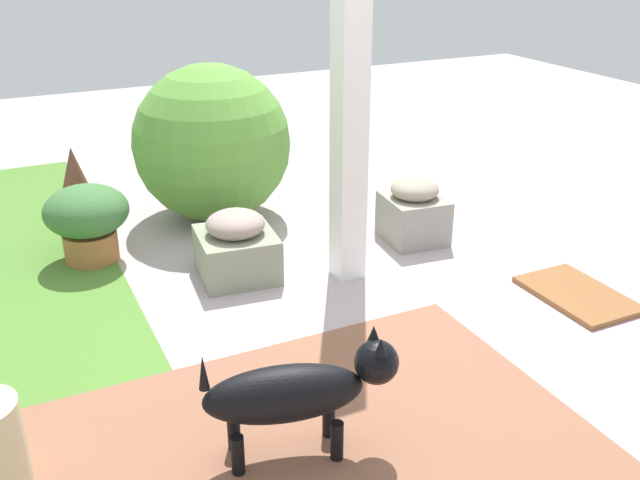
{
  "coord_description": "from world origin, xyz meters",
  "views": [
    {
      "loc": [
        -3.02,
        1.58,
        1.87
      ],
      "look_at": [
        0.13,
        0.07,
        0.32
      ],
      "focal_mm": 40.15,
      "sensor_mm": 36.0,
      "label": 1
    }
  ],
  "objects_px": {
    "terracotta_pot_tall": "(352,174)",
    "doormat": "(578,295)",
    "terracotta_pot_spiky": "(76,187)",
    "terracotta_pot_broad": "(87,218)",
    "stone_planter_mid": "(237,247)",
    "porch_pillar": "(350,76)",
    "round_shrub": "(212,143)",
    "dog": "(298,391)",
    "stone_planter_nearest": "(414,212)"
  },
  "relations": [
    {
      "from": "terracotta_pot_broad",
      "to": "terracotta_pot_spiky",
      "type": "bearing_deg",
      "value": -2.54
    },
    {
      "from": "stone_planter_nearest",
      "to": "round_shrub",
      "type": "relative_size",
      "value": 0.4
    },
    {
      "from": "dog",
      "to": "doormat",
      "type": "bearing_deg",
      "value": -75.36
    },
    {
      "from": "round_shrub",
      "to": "doormat",
      "type": "relative_size",
      "value": 1.73
    },
    {
      "from": "dog",
      "to": "doormat",
      "type": "relative_size",
      "value": 1.21
    },
    {
      "from": "porch_pillar",
      "to": "terracotta_pot_tall",
      "type": "relative_size",
      "value": 3.21
    },
    {
      "from": "porch_pillar",
      "to": "terracotta_pot_spiky",
      "type": "height_order",
      "value": "porch_pillar"
    },
    {
      "from": "stone_planter_mid",
      "to": "terracotta_pot_spiky",
      "type": "xyz_separation_m",
      "value": [
        1.24,
        0.69,
        0.07
      ]
    },
    {
      "from": "porch_pillar",
      "to": "round_shrub",
      "type": "bearing_deg",
      "value": 18.51
    },
    {
      "from": "stone_planter_mid",
      "to": "terracotta_pot_broad",
      "type": "xyz_separation_m",
      "value": [
        0.58,
        0.72,
        0.09
      ]
    },
    {
      "from": "stone_planter_nearest",
      "to": "terracotta_pot_tall",
      "type": "height_order",
      "value": "terracotta_pot_tall"
    },
    {
      "from": "dog",
      "to": "doormat",
      "type": "xyz_separation_m",
      "value": [
        0.49,
        -1.89,
        -0.28
      ]
    },
    {
      "from": "porch_pillar",
      "to": "terracotta_pot_broad",
      "type": "height_order",
      "value": "porch_pillar"
    },
    {
      "from": "stone_planter_nearest",
      "to": "dog",
      "type": "distance_m",
      "value": 2.15
    },
    {
      "from": "terracotta_pot_spiky",
      "to": "doormat",
      "type": "xyz_separation_m",
      "value": [
        -2.29,
        -2.27,
        -0.24
      ]
    },
    {
      "from": "doormat",
      "to": "terracotta_pot_broad",
      "type": "bearing_deg",
      "value": 54.57
    },
    {
      "from": "terracotta_pot_tall",
      "to": "terracotta_pot_spiky",
      "type": "bearing_deg",
      "value": 71.82
    },
    {
      "from": "terracotta_pot_tall",
      "to": "terracotta_pot_broad",
      "type": "bearing_deg",
      "value": 92.1
    },
    {
      "from": "dog",
      "to": "stone_planter_mid",
      "type": "bearing_deg",
      "value": -11.2
    },
    {
      "from": "porch_pillar",
      "to": "stone_planter_mid",
      "type": "distance_m",
      "value": 1.15
    },
    {
      "from": "stone_planter_nearest",
      "to": "doormat",
      "type": "relative_size",
      "value": 0.7
    },
    {
      "from": "terracotta_pot_tall",
      "to": "doormat",
      "type": "relative_size",
      "value": 1.17
    },
    {
      "from": "porch_pillar",
      "to": "terracotta_pot_spiky",
      "type": "xyz_separation_m",
      "value": [
        1.5,
        1.26,
        -0.9
      ]
    },
    {
      "from": "terracotta_pot_broad",
      "to": "stone_planter_mid",
      "type": "bearing_deg",
      "value": -129.04
    },
    {
      "from": "dog",
      "to": "terracotta_pot_broad",
      "type": "bearing_deg",
      "value": 11.0
    },
    {
      "from": "stone_planter_mid",
      "to": "round_shrub",
      "type": "relative_size",
      "value": 0.46
    },
    {
      "from": "doormat",
      "to": "stone_planter_nearest",
      "type": "bearing_deg",
      "value": 20.71
    },
    {
      "from": "round_shrub",
      "to": "doormat",
      "type": "xyz_separation_m",
      "value": [
        -1.98,
        -1.41,
        -0.51
      ]
    },
    {
      "from": "round_shrub",
      "to": "terracotta_pot_broad",
      "type": "height_order",
      "value": "round_shrub"
    },
    {
      "from": "porch_pillar",
      "to": "stone_planter_mid",
      "type": "xyz_separation_m",
      "value": [
        0.27,
        0.57,
        -0.97
      ]
    },
    {
      "from": "stone_planter_nearest",
      "to": "doormat",
      "type": "height_order",
      "value": "stone_planter_nearest"
    },
    {
      "from": "porch_pillar",
      "to": "terracotta_pot_broad",
      "type": "xyz_separation_m",
      "value": [
        0.85,
        1.29,
        -0.87
      ]
    },
    {
      "from": "terracotta_pot_broad",
      "to": "terracotta_pot_tall",
      "type": "distance_m",
      "value": 1.81
    },
    {
      "from": "stone_planter_mid",
      "to": "dog",
      "type": "distance_m",
      "value": 1.58
    },
    {
      "from": "terracotta_pot_tall",
      "to": "dog",
      "type": "xyz_separation_m",
      "value": [
        -2.2,
        1.39,
        0.04
      ]
    },
    {
      "from": "round_shrub",
      "to": "terracotta_pot_tall",
      "type": "height_order",
      "value": "round_shrub"
    },
    {
      "from": "porch_pillar",
      "to": "terracotta_pot_tall",
      "type": "bearing_deg",
      "value": -29.31
    },
    {
      "from": "stone_planter_nearest",
      "to": "terracotta_pot_tall",
      "type": "relative_size",
      "value": 0.59
    },
    {
      "from": "terracotta_pot_tall",
      "to": "doormat",
      "type": "height_order",
      "value": "terracotta_pot_tall"
    },
    {
      "from": "porch_pillar",
      "to": "stone_planter_nearest",
      "type": "distance_m",
      "value": 1.16
    },
    {
      "from": "terracotta_pot_spiky",
      "to": "terracotta_pot_broad",
      "type": "relative_size",
      "value": 1.06
    },
    {
      "from": "round_shrub",
      "to": "terracotta_pot_tall",
      "type": "distance_m",
      "value": 0.99
    },
    {
      "from": "terracotta_pot_spiky",
      "to": "terracotta_pot_tall",
      "type": "xyz_separation_m",
      "value": [
        -0.58,
        -1.78,
        0.01
      ]
    },
    {
      "from": "terracotta_pot_spiky",
      "to": "stone_planter_nearest",
      "type": "bearing_deg",
      "value": -123.43
    },
    {
      "from": "round_shrub",
      "to": "terracotta_pot_tall",
      "type": "xyz_separation_m",
      "value": [
        -0.28,
        -0.91,
        -0.27
      ]
    },
    {
      "from": "terracotta_pot_broad",
      "to": "terracotta_pot_tall",
      "type": "bearing_deg",
      "value": -87.9
    },
    {
      "from": "stone_planter_mid",
      "to": "round_shrub",
      "type": "distance_m",
      "value": 1.0
    },
    {
      "from": "terracotta_pot_broad",
      "to": "dog",
      "type": "relative_size",
      "value": 0.67
    },
    {
      "from": "porch_pillar",
      "to": "terracotta_pot_spiky",
      "type": "relative_size",
      "value": 4.35
    },
    {
      "from": "stone_planter_mid",
      "to": "porch_pillar",
      "type": "bearing_deg",
      "value": -114.9
    }
  ]
}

